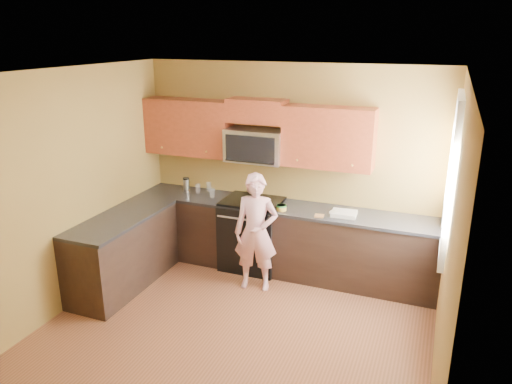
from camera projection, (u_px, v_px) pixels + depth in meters
The scene contains 27 objects.
floor at pixel (228, 339), 5.10m from camera, with size 4.00×4.00×0.00m, color brown.
ceiling at pixel (223, 74), 4.26m from camera, with size 4.00×4.00×0.00m, color white.
wall_back at pixel (289, 168), 6.45m from camera, with size 4.00×4.00×0.00m, color olive.
wall_front at pixel (85, 332), 2.91m from camera, with size 4.00×4.00×0.00m, color olive.
wall_left at pixel (61, 195), 5.38m from camera, with size 4.00×4.00×0.00m, color olive.
wall_right at pixel (449, 251), 3.99m from camera, with size 4.00×4.00×0.00m, color olive.
cabinet_back_run at pixel (281, 240), 6.47m from camera, with size 4.00×0.60×0.88m, color black.
cabinet_left_run at pixel (123, 253), 6.09m from camera, with size 0.60×1.60×0.88m, color black.
countertop_back at pixel (281, 207), 6.32m from camera, with size 4.00×0.62×0.04m, color black.
countertop_left at pixel (121, 218), 5.94m from camera, with size 0.62×1.60×0.04m, color black.
stove at pixel (252, 234), 6.57m from camera, with size 0.76×0.65×0.95m, color black, non-canonical shape.
microwave at pixel (256, 161), 6.38m from camera, with size 0.76×0.40×0.42m, color silver, non-canonical shape.
upper_cab_left at pixel (190, 154), 6.76m from camera, with size 1.22×0.33×0.75m, color brown, non-canonical shape.
upper_cab_right at pixel (327, 167), 6.09m from camera, with size 1.12×0.33×0.75m, color brown, non-canonical shape.
upper_cab_over_mw at pixel (257, 111), 6.21m from camera, with size 0.76×0.33×0.30m, color brown.
window at pixel (452, 177), 4.96m from camera, with size 0.06×1.06×1.66m, color white, non-canonical shape.
woman at pixel (256, 233), 5.94m from camera, with size 0.54×0.35×1.47m, color pink.
frying_pan at pixel (250, 202), 6.37m from camera, with size 0.24×0.41×0.05m, color black, non-canonical shape.
butter_tub at pixel (281, 210), 6.14m from camera, with size 0.13×0.13×0.09m, color yellow, non-canonical shape.
toast_slice at pixel (319, 216), 5.94m from camera, with size 0.11×0.11×0.01m, color #B27F47.
napkin_a at pixel (259, 205), 6.26m from camera, with size 0.11×0.12×0.06m, color silver.
napkin_b at pixel (334, 213), 5.97m from camera, with size 0.12×0.13×0.07m, color silver.
dish_towel at pixel (344, 214), 5.96m from camera, with size 0.30×0.24×0.05m, color white.
travel_mug at pixel (186, 191), 6.92m from camera, with size 0.09×0.09×0.19m, color silver, non-canonical shape.
glass_a at pixel (209, 187), 6.89m from camera, with size 0.07×0.07×0.12m, color silver.
glass_b at pixel (212, 193), 6.63m from camera, with size 0.07×0.07×0.12m, color silver.
glass_c at pixel (198, 188), 6.82m from camera, with size 0.07×0.07×0.12m, color silver.
Camera 1 is at (1.87, -3.96, 3.04)m, focal length 34.36 mm.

